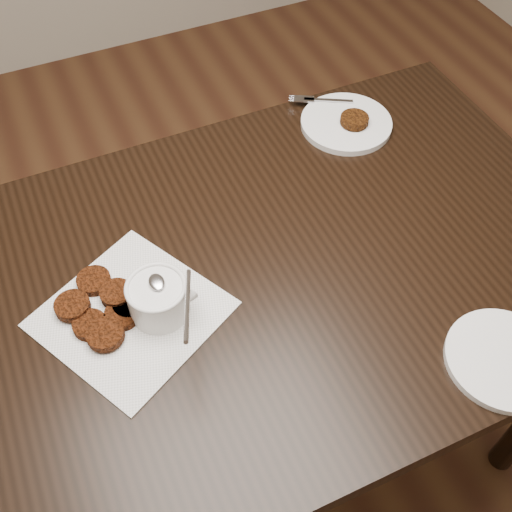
{
  "coord_description": "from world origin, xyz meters",
  "views": [
    {
      "loc": [
        -0.23,
        -0.58,
        1.62
      ],
      "look_at": [
        0.04,
        0.02,
        0.8
      ],
      "focal_mm": 43.07,
      "sensor_mm": 36.0,
      "label": 1
    }
  ],
  "objects_px": {
    "table": "(261,368)",
    "plate_with_patty": "(347,120)",
    "sauce_ramekin": "(155,286)",
    "plate_empty": "(503,359)",
    "napkin": "(131,314)"
  },
  "relations": [
    {
      "from": "sauce_ramekin",
      "to": "plate_with_patty",
      "type": "relative_size",
      "value": 0.7
    },
    {
      "from": "napkin",
      "to": "plate_with_patty",
      "type": "relative_size",
      "value": 1.34
    },
    {
      "from": "plate_with_patty",
      "to": "plate_empty",
      "type": "bearing_deg",
      "value": -95.4
    },
    {
      "from": "sauce_ramekin",
      "to": "plate_empty",
      "type": "distance_m",
      "value": 0.57
    },
    {
      "from": "table",
      "to": "napkin",
      "type": "relative_size",
      "value": 4.78
    },
    {
      "from": "napkin",
      "to": "plate_empty",
      "type": "bearing_deg",
      "value": -32.59
    },
    {
      "from": "table",
      "to": "plate_with_patty",
      "type": "distance_m",
      "value": 0.58
    },
    {
      "from": "sauce_ramekin",
      "to": "table",
      "type": "bearing_deg",
      "value": 3.64
    },
    {
      "from": "table",
      "to": "sauce_ramekin",
      "type": "bearing_deg",
      "value": -176.36
    },
    {
      "from": "napkin",
      "to": "plate_empty",
      "type": "distance_m",
      "value": 0.61
    },
    {
      "from": "sauce_ramekin",
      "to": "plate_empty",
      "type": "height_order",
      "value": "sauce_ramekin"
    },
    {
      "from": "table",
      "to": "plate_with_patty",
      "type": "xyz_separation_m",
      "value": [
        0.33,
        0.28,
        0.39
      ]
    },
    {
      "from": "plate_with_patty",
      "to": "table",
      "type": "bearing_deg",
      "value": -139.42
    },
    {
      "from": "plate_with_patty",
      "to": "plate_empty",
      "type": "distance_m",
      "value": 0.61
    },
    {
      "from": "plate_with_patty",
      "to": "napkin",
      "type": "bearing_deg",
      "value": -153.88
    }
  ]
}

